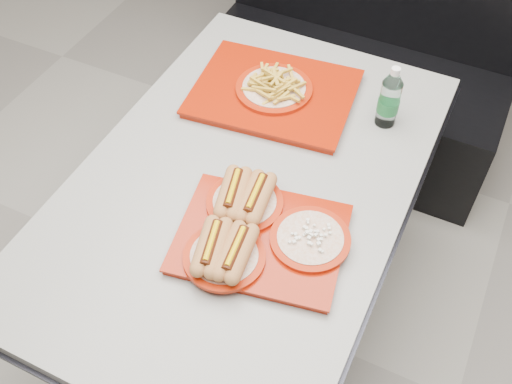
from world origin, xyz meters
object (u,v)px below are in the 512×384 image
at_px(tray_far, 274,90).
at_px(tray_near, 254,231).
at_px(booth_bench, 357,62).
at_px(diner_table, 245,215).
at_px(water_bottle, 389,100).

bearing_deg(tray_far, tray_near, -70.62).
bearing_deg(booth_bench, tray_near, -84.70).
bearing_deg(diner_table, water_bottle, 54.06).
bearing_deg(tray_near, booth_bench, 95.30).
distance_m(tray_near, tray_far, 0.56).
xyz_separation_m(diner_table, booth_bench, (0.00, 1.09, -0.18)).
height_order(tray_near, water_bottle, water_bottle).
bearing_deg(tray_far, water_bottle, 6.71).
height_order(diner_table, tray_far, tray_far).
relative_size(tray_near, tray_far, 0.88).
relative_size(booth_bench, tray_far, 2.50).
bearing_deg(water_bottle, diner_table, -125.94).
height_order(diner_table, booth_bench, booth_bench).
distance_m(diner_table, booth_bench, 1.11).
distance_m(diner_table, tray_far, 0.41).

